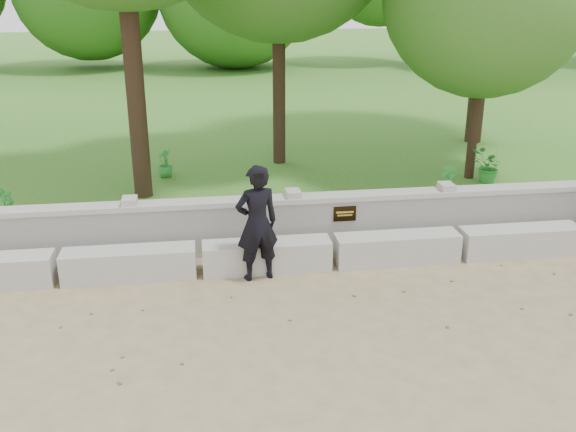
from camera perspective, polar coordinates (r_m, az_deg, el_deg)
name	(u,v)px	position (r m, az deg, el deg)	size (l,w,h in m)	color
ground	(364,329)	(8.15, 6.77, -9.95)	(80.00, 80.00, 0.00)	#9C865F
lawn	(256,108)	(21.24, -2.86, 9.57)	(40.00, 22.00, 0.25)	#356A1D
concrete_bench	(333,252)	(9.70, 4.01, -3.21)	(11.90, 0.45, 0.45)	#AFADA5
parapet_wall	(324,221)	(10.24, 3.23, -0.44)	(12.50, 0.35, 0.90)	#A4A29B
man_main	(257,223)	(9.05, -2.78, -0.65)	(0.70, 0.64, 1.71)	black
shrub_a	(6,206)	(11.56, -23.81, 0.80)	(0.33, 0.23, 0.63)	#308D33
shrub_b	(448,183)	(12.14, 14.05, 2.86)	(0.35, 0.28, 0.64)	#308D33
shrub_c	(488,167)	(13.36, 17.33, 4.19)	(0.60, 0.52, 0.66)	#308D33
shrub_d	(165,163)	(13.42, -10.89, 4.66)	(0.33, 0.30, 0.59)	#308D33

